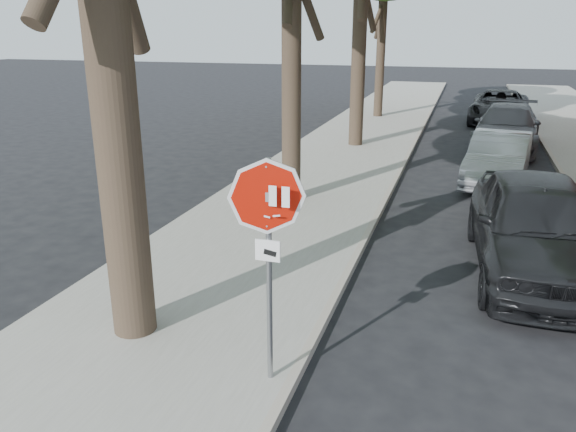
% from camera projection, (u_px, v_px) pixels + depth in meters
% --- Properties ---
extents(ground, '(120.00, 120.00, 0.00)m').
position_uv_depth(ground, '(329.00, 397.00, 6.37)').
color(ground, black).
rests_on(ground, ground).
extents(sidewalk_left, '(4.00, 55.00, 0.12)m').
position_uv_depth(sidewalk_left, '(340.00, 158.00, 17.92)').
color(sidewalk_left, gray).
rests_on(sidewalk_left, ground).
extents(curb_left, '(0.12, 55.00, 0.13)m').
position_uv_depth(curb_left, '(405.00, 162.00, 17.34)').
color(curb_left, '#9E9384').
rests_on(curb_left, ground).
extents(curb_right, '(0.12, 55.00, 0.13)m').
position_uv_depth(curb_right, '(560.00, 172.00, 16.09)').
color(curb_right, '#9E9384').
rests_on(curb_right, ground).
extents(stop_sign, '(0.76, 0.34, 2.61)m').
position_uv_depth(stop_sign, '(268.00, 230.00, 5.93)').
color(stop_sign, gray).
rests_on(stop_sign, sidewalk_left).
extents(car_a, '(2.27, 5.03, 1.68)m').
position_uv_depth(car_a, '(537.00, 226.00, 9.38)').
color(car_a, black).
rests_on(car_a, ground).
extents(car_b, '(1.98, 4.25, 1.35)m').
position_uv_depth(car_b, '(498.00, 159.00, 14.97)').
color(car_b, '#A1A3A9').
rests_on(car_b, ground).
extents(car_c, '(2.61, 5.33, 1.49)m').
position_uv_depth(car_c, '(507.00, 128.00, 19.26)').
color(car_c, '#47464B').
rests_on(car_c, ground).
extents(car_d, '(2.77, 5.32, 1.43)m').
position_uv_depth(car_d, '(500.00, 107.00, 24.57)').
color(car_d, black).
rests_on(car_d, ground).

